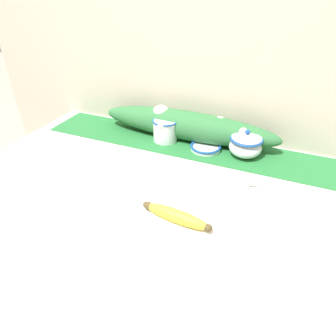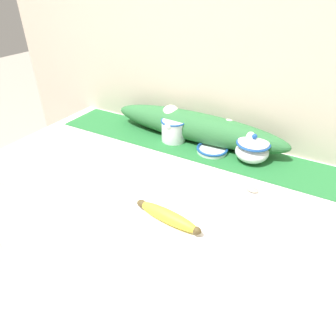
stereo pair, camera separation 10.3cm
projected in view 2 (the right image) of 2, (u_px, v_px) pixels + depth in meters
ground_plane at (165, 311)px, 1.61m from camera, size 12.00×12.00×0.00m
countertop at (165, 253)px, 1.36m from camera, size 1.35×0.69×0.91m
back_wall at (208, 68)px, 1.22m from camera, size 2.15×0.04×2.40m
table_runner at (190, 145)px, 1.27m from camera, size 1.24×0.23×0.00m
cream_pitcher at (174, 129)px, 1.28m from camera, size 0.11×0.13×0.10m
sugar_bowl at (252, 149)px, 1.14m from camera, size 0.13×0.13×0.11m
small_dish at (212, 149)px, 1.22m from camera, size 0.13×0.13×0.02m
banana at (167, 216)px, 0.87m from camera, size 0.23×0.06×0.04m
spoon at (249, 189)px, 1.01m from camera, size 0.19×0.04×0.01m
poinsettia_garland at (196, 126)px, 1.27m from camera, size 0.79×0.14×0.13m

